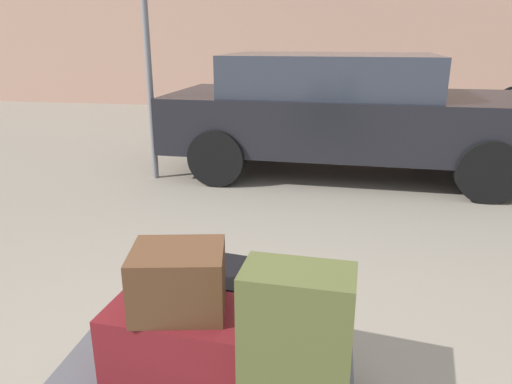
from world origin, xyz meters
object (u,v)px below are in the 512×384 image
(suitcase_olive_front_right, at_px, (296,349))
(no_parking_sign, at_px, (147,39))
(parked_car, at_px, (344,111))
(duffel_bag_maroon_stacked_top, at_px, (182,343))
(duffel_bag_black_front_left, at_px, (252,304))
(duffel_bag_brown_topmost_pile, at_px, (179,280))
(bollard_kerb_near, at_px, (465,113))
(luggage_cart, at_px, (208,376))

(suitcase_olive_front_right, relative_size, no_parking_sign, 0.23)
(suitcase_olive_front_right, xyz_separation_m, parked_car, (0.18, 4.53, 0.13))
(duffel_bag_maroon_stacked_top, distance_m, no_parking_sign, 4.19)
(parked_car, xyz_separation_m, no_parking_sign, (-2.19, -0.64, 0.82))
(suitcase_olive_front_right, bearing_deg, duffel_bag_maroon_stacked_top, 164.28)
(duffel_bag_maroon_stacked_top, relative_size, no_parking_sign, 0.22)
(duffel_bag_black_front_left, xyz_separation_m, duffel_bag_brown_topmost_pile, (-0.22, -0.32, 0.27))
(duffel_bag_maroon_stacked_top, bearing_deg, bollard_kerb_near, 74.01)
(parked_car, relative_size, no_parking_sign, 1.69)
(parked_car, xyz_separation_m, bollard_kerb_near, (2.07, 2.76, -0.39))
(luggage_cart, height_order, suitcase_olive_front_right, suitcase_olive_front_right)
(duffel_bag_brown_topmost_pile, xyz_separation_m, parked_car, (0.63, 4.37, -0.00))
(duffel_bag_maroon_stacked_top, relative_size, parked_car, 0.13)
(duffel_bag_brown_topmost_pile, distance_m, bollard_kerb_near, 7.64)
(duffel_bag_black_front_left, height_order, suitcase_olive_front_right, suitcase_olive_front_right)
(suitcase_olive_front_right, relative_size, parked_car, 0.13)
(duffel_bag_maroon_stacked_top, distance_m, duffel_bag_black_front_left, 0.39)
(parked_car, distance_m, no_parking_sign, 2.43)
(duffel_bag_brown_topmost_pile, distance_m, no_parking_sign, 4.13)
(luggage_cart, xyz_separation_m, duffel_bag_brown_topmost_pile, (-0.07, -0.10, 0.49))
(duffel_bag_black_front_left, height_order, no_parking_sign, no_parking_sign)
(duffel_bag_black_front_left, height_order, parked_car, parked_car)
(duffel_bag_brown_topmost_pile, bearing_deg, no_parking_sign, 101.60)
(duffel_bag_maroon_stacked_top, xyz_separation_m, duffel_bag_brown_topmost_pile, (0.00, -0.00, 0.27))
(luggage_cart, bearing_deg, bollard_kerb_near, 69.50)
(duffel_bag_maroon_stacked_top, xyz_separation_m, suitcase_olive_front_right, (0.45, -0.16, 0.14))
(luggage_cart, distance_m, no_parking_sign, 4.20)
(luggage_cart, xyz_separation_m, suitcase_olive_front_right, (0.38, -0.25, 0.36))
(luggage_cart, xyz_separation_m, parked_car, (0.56, 4.28, 0.49))
(luggage_cart, bearing_deg, suitcase_olive_front_right, -33.52)
(parked_car, height_order, no_parking_sign, no_parking_sign)
(duffel_bag_black_front_left, bearing_deg, bollard_kerb_near, 79.14)
(duffel_bag_black_front_left, height_order, duffel_bag_brown_topmost_pile, duffel_bag_brown_topmost_pile)
(luggage_cart, height_order, no_parking_sign, no_parking_sign)
(luggage_cart, bearing_deg, duffel_bag_brown_topmost_pile, -126.82)
(no_parking_sign, bearing_deg, luggage_cart, -65.85)
(duffel_bag_black_front_left, distance_m, bollard_kerb_near, 7.26)
(luggage_cart, distance_m, duffel_bag_maroon_stacked_top, 0.25)
(duffel_bag_black_front_left, relative_size, parked_car, 0.13)
(suitcase_olive_front_right, relative_size, duffel_bag_brown_topmost_pile, 1.74)
(luggage_cart, bearing_deg, duffel_bag_black_front_left, 57.13)
(bollard_kerb_near, bearing_deg, duffel_bag_maroon_stacked_top, -110.75)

